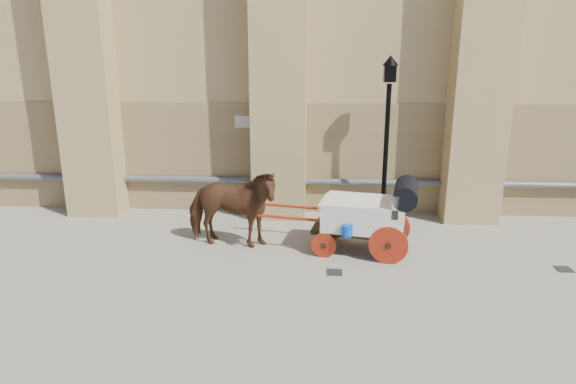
{
  "coord_description": "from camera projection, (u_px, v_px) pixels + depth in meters",
  "views": [
    {
      "loc": [
        0.02,
        -9.56,
        4.48
      ],
      "look_at": [
        -0.63,
        1.32,
        1.33
      ],
      "focal_mm": 32.0,
      "sensor_mm": 36.0,
      "label": 1
    }
  ],
  "objects": [
    {
      "name": "drain_grate_far",
      "position": [
        564.0,
        269.0,
        10.6
      ],
      "size": [
        0.33,
        0.33,
        0.01
      ],
      "primitive_type": "cube",
      "rotation": [
        0.0,
        0.0,
        0.02
      ],
      "color": "black",
      "rests_on": "ground"
    },
    {
      "name": "ground",
      "position": [
        315.0,
        273.0,
        10.42
      ],
      "size": [
        90.0,
        90.0,
        0.0
      ],
      "primitive_type": "plane",
      "color": "gray",
      "rests_on": "ground"
    },
    {
      "name": "drain_grate_near",
      "position": [
        334.0,
        272.0,
        10.46
      ],
      "size": [
        0.33,
        0.33,
        0.01
      ],
      "primitive_type": "cube",
      "rotation": [
        0.0,
        0.0,
        -0.02
      ],
      "color": "black",
      "rests_on": "ground"
    },
    {
      "name": "horse",
      "position": [
        231.0,
        208.0,
        11.57
      ],
      "size": [
        2.29,
        1.26,
        1.85
      ],
      "primitive_type": "imported",
      "rotation": [
        0.0,
        0.0,
        1.45
      ],
      "color": "brown",
      "rests_on": "ground"
    },
    {
      "name": "street_lamp",
      "position": [
        387.0,
        137.0,
        12.71
      ],
      "size": [
        0.4,
        0.4,
        4.23
      ],
      "color": "black",
      "rests_on": "ground"
    },
    {
      "name": "carriage",
      "position": [
        370.0,
        213.0,
        11.28
      ],
      "size": [
        3.97,
        1.75,
        1.68
      ],
      "rotation": [
        0.0,
        0.0,
        -0.2
      ],
      "color": "black",
      "rests_on": "ground"
    }
  ]
}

